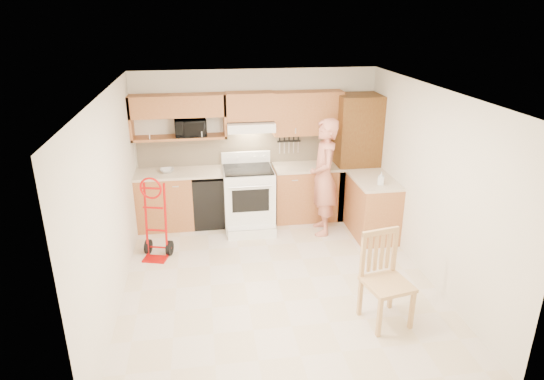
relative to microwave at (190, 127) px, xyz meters
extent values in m
cube|color=beige|center=(1.07, -2.08, -1.64)|extent=(4.00, 4.50, 0.02)
cube|color=white|center=(1.07, -2.08, 0.88)|extent=(4.00, 4.50, 0.02)
cube|color=silver|center=(1.07, 0.17, -0.38)|extent=(4.00, 0.02, 2.50)
cube|color=silver|center=(1.07, -4.34, -0.38)|extent=(4.00, 0.02, 2.50)
cube|color=silver|center=(-0.94, -2.08, -0.38)|extent=(0.02, 4.50, 2.50)
cube|color=silver|center=(3.08, -2.08, -0.38)|extent=(0.02, 4.50, 2.50)
cube|color=beige|center=(1.07, 0.15, -0.43)|extent=(3.92, 0.03, 0.55)
cube|color=#A56B41|center=(-0.48, -0.14, -1.18)|extent=(0.90, 0.60, 0.90)
cube|color=black|center=(0.27, -0.14, -1.20)|extent=(0.60, 0.60, 0.85)
cube|color=#A56B41|center=(1.90, -0.14, -1.18)|extent=(1.14, 0.60, 0.90)
cube|color=beige|center=(-0.18, -0.13, -0.71)|extent=(1.50, 0.63, 0.04)
cube|color=beige|center=(1.90, -0.13, -0.71)|extent=(1.14, 0.63, 0.04)
cube|color=#A56B41|center=(2.77, -0.94, -1.18)|extent=(0.60, 1.00, 0.90)
cube|color=beige|center=(2.77, -0.94, -0.71)|extent=(0.63, 1.00, 0.04)
cube|color=brown|center=(2.72, -0.14, -0.58)|extent=(0.70, 0.60, 2.10)
cube|color=#A56B41|center=(-0.18, 0.00, 0.35)|extent=(1.50, 0.33, 0.34)
cube|color=#A56B41|center=(-0.18, 0.00, -0.16)|extent=(1.50, 0.33, 0.04)
cube|color=#A56B41|center=(0.95, 0.00, 0.31)|extent=(0.76, 0.33, 0.44)
cube|color=#A56B41|center=(1.90, 0.00, 0.17)|extent=(1.14, 0.33, 0.70)
cube|color=white|center=(0.95, -0.06, 0.00)|extent=(0.76, 0.46, 0.14)
imported|color=black|center=(0.00, 0.00, 0.00)|extent=(0.51, 0.37, 0.27)
imported|color=#BF705B|center=(2.02, -0.74, -0.70)|extent=(0.50, 0.71, 1.86)
imported|color=white|center=(2.77, -1.19, -0.59)|extent=(0.12, 0.12, 0.20)
imported|color=white|center=(-0.41, -0.14, -0.66)|extent=(0.25, 0.25, 0.06)
camera|label=1|loc=(0.18, -7.46, 1.77)|focal=31.13mm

